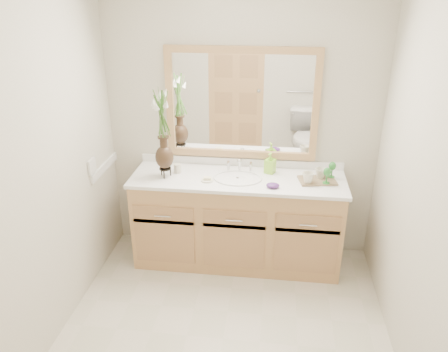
# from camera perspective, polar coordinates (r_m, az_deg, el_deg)

# --- Properties ---
(floor) EXTENTS (2.60, 2.60, 0.00)m
(floor) POSITION_cam_1_polar(r_m,az_deg,el_deg) (3.37, -0.13, -20.49)
(floor) COLOR beige
(floor) RESTS_ON ground
(wall_back) EXTENTS (2.40, 0.02, 2.40)m
(wall_back) POSITION_cam_1_polar(r_m,az_deg,el_deg) (3.88, 2.29, 6.50)
(wall_back) COLOR beige
(wall_back) RESTS_ON floor
(wall_left) EXTENTS (0.02, 2.60, 2.40)m
(wall_left) POSITION_cam_1_polar(r_m,az_deg,el_deg) (3.05, -23.10, -0.43)
(wall_left) COLOR beige
(wall_left) RESTS_ON floor
(wall_right) EXTENTS (0.02, 2.60, 2.40)m
(wall_right) POSITION_cam_1_polar(r_m,az_deg,el_deg) (2.80, 25.02, -2.94)
(wall_right) COLOR beige
(wall_right) RESTS_ON floor
(vanity) EXTENTS (1.80, 0.55, 0.80)m
(vanity) POSITION_cam_1_polar(r_m,az_deg,el_deg) (3.94, 1.74, -5.92)
(vanity) COLOR tan
(vanity) RESTS_ON floor
(counter) EXTENTS (1.84, 0.57, 0.03)m
(counter) POSITION_cam_1_polar(r_m,az_deg,el_deg) (3.75, 1.81, -0.42)
(counter) COLOR white
(counter) RESTS_ON vanity
(sink) EXTENTS (0.38, 0.34, 0.23)m
(sink) POSITION_cam_1_polar(r_m,az_deg,el_deg) (3.75, 1.78, -1.07)
(sink) COLOR white
(sink) RESTS_ON counter
(mirror) EXTENTS (1.32, 0.04, 0.97)m
(mirror) POSITION_cam_1_polar(r_m,az_deg,el_deg) (3.80, 2.31, 9.35)
(mirror) COLOR white
(mirror) RESTS_ON wall_back
(switch_plate) EXTENTS (0.02, 0.12, 0.12)m
(switch_plate) POSITION_cam_1_polar(r_m,az_deg,el_deg) (3.75, -16.88, 1.26)
(switch_plate) COLOR white
(switch_plate) RESTS_ON wall_left
(flower_vase) EXTENTS (0.18, 0.18, 0.75)m
(flower_vase) POSITION_cam_1_polar(r_m,az_deg,el_deg) (3.63, -8.07, 7.32)
(flower_vase) COLOR black
(flower_vase) RESTS_ON counter
(tumbler) EXTENTS (0.06, 0.06, 0.08)m
(tumbler) POSITION_cam_1_polar(r_m,az_deg,el_deg) (3.85, -6.08, 1.00)
(tumbler) COLOR beige
(tumbler) RESTS_ON counter
(soap_dish) EXTENTS (0.11, 0.11, 0.03)m
(soap_dish) POSITION_cam_1_polar(r_m,az_deg,el_deg) (3.68, -2.19, -0.48)
(soap_dish) COLOR beige
(soap_dish) RESTS_ON counter
(soap_bottle) EXTENTS (0.10, 0.10, 0.17)m
(soap_bottle) POSITION_cam_1_polar(r_m,az_deg,el_deg) (3.83, 6.04, 1.58)
(soap_bottle) COLOR #93DE34
(soap_bottle) RESTS_ON counter
(purple_dish) EXTENTS (0.12, 0.10, 0.04)m
(purple_dish) POSITION_cam_1_polar(r_m,az_deg,el_deg) (3.58, 6.39, -1.23)
(purple_dish) COLOR #4C236A
(purple_dish) RESTS_ON counter
(tray) EXTENTS (0.33, 0.25, 0.02)m
(tray) POSITION_cam_1_polar(r_m,az_deg,el_deg) (3.75, 12.09, -0.57)
(tray) COLOR brown
(tray) RESTS_ON counter
(mug_left) EXTENTS (0.10, 0.10, 0.10)m
(mug_left) POSITION_cam_1_polar(r_m,az_deg,el_deg) (3.66, 10.93, -0.15)
(mug_left) COLOR beige
(mug_left) RESTS_ON tray
(mug_right) EXTENTS (0.13, 0.13, 0.09)m
(mug_right) POSITION_cam_1_polar(r_m,az_deg,el_deg) (3.77, 12.50, 0.41)
(mug_right) COLOR beige
(mug_right) RESTS_ON tray
(goblet_front) EXTENTS (0.06, 0.06, 0.14)m
(goblet_front) POSITION_cam_1_polar(r_m,az_deg,el_deg) (3.66, 13.31, 0.40)
(goblet_front) COLOR #297D2C
(goblet_front) RESTS_ON tray
(goblet_back) EXTENTS (0.06, 0.06, 0.14)m
(goblet_back) POSITION_cam_1_polar(r_m,az_deg,el_deg) (3.79, 13.96, 1.16)
(goblet_back) COLOR #297D2C
(goblet_back) RESTS_ON tray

